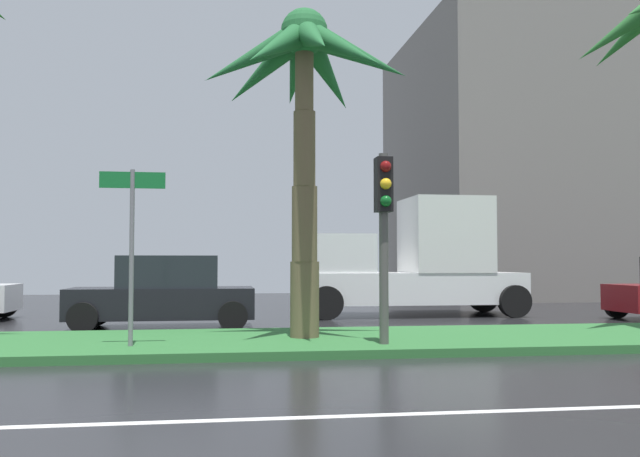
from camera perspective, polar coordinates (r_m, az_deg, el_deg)
ground_plane at (r=14.23m, az=-15.92°, el=-9.20°), size 90.00×42.00×0.10m
near_lane_divider_stripe at (r=7.42m, az=-23.20°, el=-14.74°), size 81.00×0.14×0.01m
median_strip at (r=13.23m, az=-16.48°, el=-9.15°), size 85.50×4.00×0.15m
palm_tree_centre_left at (r=13.49m, az=-1.32°, el=12.08°), size 4.10×4.08×6.26m
traffic_signal_median_right at (r=12.16m, az=5.27°, el=1.34°), size 0.28×0.43×3.32m
street_name_sign at (r=12.23m, az=-15.20°, el=-0.29°), size 1.10×0.08×3.00m
car_in_traffic_third at (r=16.98m, az=-12.67°, el=-5.22°), size 4.30×2.02×1.72m
box_truck_lead at (r=20.64m, az=7.65°, el=-2.81°), size 6.40×2.64×3.46m
building_far_right at (r=35.89m, az=20.02°, el=4.77°), size 15.85×12.19×12.35m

